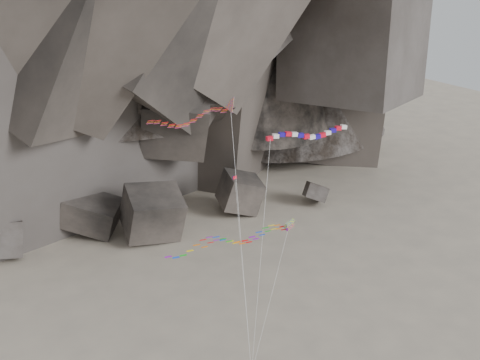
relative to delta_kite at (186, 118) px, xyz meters
name	(u,v)px	position (x,y,z in m)	size (l,w,h in m)	color
ground	(258,355)	(5.77, -4.23, -25.86)	(260.00, 260.00, 0.00)	#A09481
boulder_field	(126,221)	(1.61, 30.63, -23.20)	(63.90, 15.62, 9.31)	#47423F
delta_kite	(186,118)	(0.00, 0.00, 0.00)	(9.36, 9.50, 26.05)	red
banner_kite	(308,135)	(13.42, -0.48, -3.28)	(15.59, 8.78, 21.71)	red
parafoil_kite	(226,240)	(1.52, -5.32, -10.79)	(13.90, 3.58, 14.32)	#D5FD0E
pennant_kite	(239,227)	(3.83, -3.44, -10.70)	(1.78, 6.83, 18.36)	red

